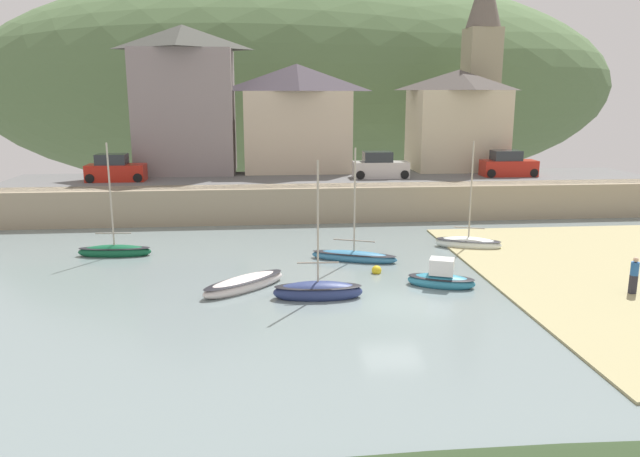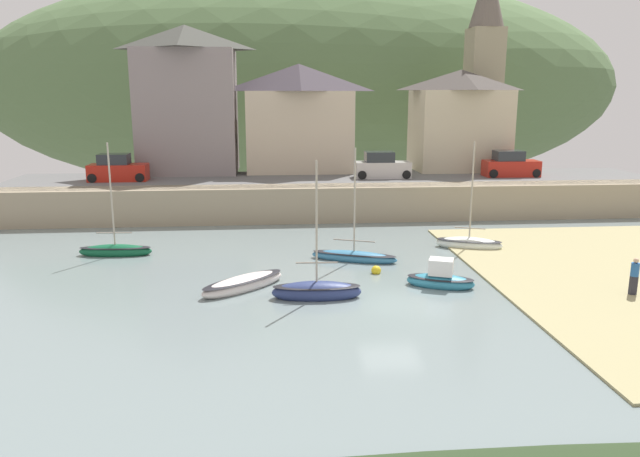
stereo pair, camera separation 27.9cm
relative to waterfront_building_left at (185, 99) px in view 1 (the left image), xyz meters
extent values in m
cube|color=gray|center=(11.26, -25.20, -8.14)|extent=(48.00, 40.00, 0.06)
cube|color=tan|center=(11.26, -8.20, -6.91)|extent=(48.00, 2.40, 2.40)
cube|color=#606060|center=(11.26, -4.50, -5.76)|extent=(48.00, 9.00, 0.10)
ellipsoid|color=#557246|center=(10.70, 30.00, 1.35)|extent=(80.00, 44.00, 27.04)
cube|color=gray|center=(0.00, 0.00, -0.98)|extent=(7.46, 5.85, 9.47)
pyramid|color=#41423C|center=(0.00, 0.00, 4.66)|extent=(7.76, 6.15, 1.82)
cube|color=beige|center=(8.72, 0.00, -2.54)|extent=(8.35, 4.95, 6.35)
pyramid|color=#403941|center=(8.72, 0.00, 1.69)|extent=(8.65, 5.25, 2.09)
cube|color=beige|center=(21.86, 0.00, -2.50)|extent=(7.28, 5.62, 6.43)
pyramid|color=#47403C|center=(21.86, 0.00, 1.52)|extent=(7.58, 5.92, 1.62)
cube|color=gray|center=(25.08, 4.00, 0.12)|extent=(2.80, 2.80, 11.67)
ellipsoid|color=navy|center=(8.19, -24.30, -7.85)|extent=(3.89, 1.36, 0.95)
ellipsoid|color=black|center=(8.19, -24.30, -7.59)|extent=(3.81, 1.33, 0.12)
cylinder|color=#B2A893|center=(8.19, -24.30, -4.80)|extent=(0.09, 0.09, 5.16)
cylinder|color=gray|center=(8.19, -24.30, -6.55)|extent=(1.77, 0.15, 0.07)
ellipsoid|color=white|center=(17.45, -16.59, -7.89)|extent=(3.85, 2.42, 0.83)
ellipsoid|color=black|center=(17.45, -16.59, -7.66)|extent=(3.77, 2.38, 0.12)
cylinder|color=#B2A893|center=(17.45, -16.59, -4.79)|extent=(0.09, 0.09, 5.37)
cylinder|color=gray|center=(17.45, -16.59, -6.95)|extent=(1.60, 0.67, 0.07)
ellipsoid|color=teal|center=(10.60, -18.60, -7.93)|extent=(4.62, 2.60, 0.67)
ellipsoid|color=black|center=(10.60, -18.60, -7.75)|extent=(4.53, 2.55, 0.12)
cylinder|color=#B2A893|center=(10.60, -18.60, -4.91)|extent=(0.09, 0.09, 5.37)
cylinder|color=gray|center=(10.60, -18.60, -7.04)|extent=(2.08, 0.87, 0.07)
ellipsoid|color=#125A36|center=(-2.11, -16.44, -7.90)|extent=(3.96, 1.18, 0.77)
ellipsoid|color=black|center=(-2.11, -16.44, -7.69)|extent=(3.88, 1.16, 0.12)
cylinder|color=#B2A893|center=(-2.11, -16.44, -4.78)|extent=(0.09, 0.09, 5.47)
cylinder|color=gray|center=(-2.11, -16.44, -6.87)|extent=(1.90, 0.18, 0.07)
ellipsoid|color=teal|center=(13.90, -23.22, -7.91)|extent=(3.26, 2.22, 0.74)
ellipsoid|color=black|center=(13.90, -23.22, -7.71)|extent=(3.20, 2.17, 0.12)
cube|color=silver|center=(13.90, -23.22, -7.18)|extent=(1.29, 1.16, 0.72)
ellipsoid|color=silver|center=(5.01, -22.82, -7.89)|extent=(4.15, 3.79, 0.80)
ellipsoid|color=black|center=(5.01, -22.82, -7.68)|extent=(4.06, 3.72, 0.12)
cube|color=red|center=(-4.57, -4.50, -5.11)|extent=(4.11, 1.72, 1.20)
cube|color=#282D33|center=(-4.82, -4.50, -4.16)|extent=(2.11, 1.51, 0.80)
cylinder|color=black|center=(-2.92, -3.70, -5.39)|extent=(0.64, 0.22, 0.64)
cylinder|color=black|center=(-2.92, -5.30, -5.39)|extent=(0.64, 0.22, 0.64)
cylinder|color=black|center=(-6.22, -3.70, -5.39)|extent=(0.64, 0.22, 0.64)
cylinder|color=black|center=(-6.22, -5.30, -5.39)|extent=(0.64, 0.22, 0.64)
cube|color=beige|center=(14.70, -4.50, -5.11)|extent=(4.12, 1.75, 1.20)
cube|color=#282D33|center=(14.45, -4.50, -4.16)|extent=(2.12, 1.52, 0.80)
cylinder|color=black|center=(16.35, -3.70, -5.39)|extent=(0.64, 0.22, 0.64)
cylinder|color=black|center=(16.35, -5.30, -5.39)|extent=(0.64, 0.22, 0.64)
cylinder|color=black|center=(13.05, -3.70, -5.39)|extent=(0.64, 0.22, 0.64)
cylinder|color=black|center=(13.05, -5.30, -5.39)|extent=(0.64, 0.22, 0.64)
cube|color=#B22217|center=(24.62, -4.50, -5.11)|extent=(4.14, 1.81, 1.20)
cube|color=#282D33|center=(24.37, -4.50, -4.16)|extent=(2.14, 1.56, 0.80)
cylinder|color=black|center=(26.27, -3.70, -5.39)|extent=(0.64, 0.22, 0.64)
cylinder|color=black|center=(26.27, -5.30, -5.39)|extent=(0.64, 0.22, 0.64)
cylinder|color=black|center=(22.97, -3.70, -5.39)|extent=(0.64, 0.22, 0.64)
cylinder|color=black|center=(22.97, -5.30, -5.39)|extent=(0.64, 0.22, 0.64)
cube|color=#282833|center=(21.76, -25.28, -7.60)|extent=(0.28, 0.20, 0.82)
cylinder|color=#23569E|center=(21.76, -25.28, -6.90)|extent=(0.34, 0.34, 0.58)
sphere|color=#D1A889|center=(21.76, -25.28, -6.50)|extent=(0.22, 0.22, 0.22)
sphere|color=yellow|center=(11.36, -20.95, -7.97)|extent=(0.48, 0.48, 0.48)
camera|label=1|loc=(5.98, -48.59, 0.41)|focal=33.68mm
camera|label=2|loc=(6.26, -48.62, 0.41)|focal=33.68mm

